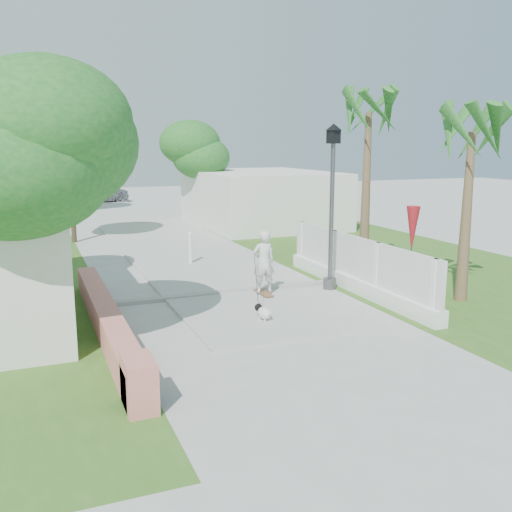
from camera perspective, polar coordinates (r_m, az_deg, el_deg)
name	(u,v)px	position (r m, az deg, el deg)	size (l,w,h in m)	color
ground	(338,380)	(9.94, 8.21, -12.19)	(90.00, 90.00, 0.00)	#B7B7B2
path_strip	(132,225)	(28.51, -12.31, 3.07)	(3.20, 36.00, 0.06)	#B7B7B2
curb	(224,293)	(15.12, -3.23, -3.68)	(6.50, 0.25, 0.10)	#999993
grass_right	(399,260)	(20.07, 14.13, -0.43)	(8.00, 20.00, 0.01)	#38621F
pink_wall	(109,324)	(12.05, -14.51, -6.64)	(0.45, 8.20, 0.80)	#CF766A
lattice_fence	(355,272)	(15.55, 9.92, -1.55)	(0.35, 7.00, 1.50)	white
building_right	(261,198)	(28.09, 0.50, 5.82)	(6.00, 8.00, 2.60)	silver
street_lamp	(332,201)	(15.42, 7.59, 5.51)	(0.44, 0.44, 4.44)	#59595E
bollard	(190,247)	(18.81, -6.58, 0.87)	(0.14, 0.14, 1.09)	white
patio_umbrella	(412,229)	(15.72, 15.38, 2.59)	(0.36, 0.36, 2.30)	#59595E
tree_left_near	(34,150)	(10.84, -21.31, 9.89)	(3.60, 3.60, 5.28)	#4C3826
tree_path_left	(69,146)	(23.90, -18.19, 10.38)	(3.40, 3.40, 5.23)	#4C3826
tree_path_right	(194,152)	(28.93, -6.20, 10.26)	(3.00, 3.00, 4.79)	#4C3826
tree_path_far	(60,146)	(33.89, -19.05, 10.40)	(3.20, 3.20, 5.17)	#4C3826
palm_far	(368,124)	(17.09, 11.19, 12.85)	(1.80, 1.80, 5.30)	brown
palm_near	(472,142)	(14.95, 20.75, 10.59)	(1.80, 1.80, 4.70)	brown
skateboarder	(259,274)	(14.05, 0.33, -1.78)	(1.15, 2.26, 1.73)	brown
dog	(263,312)	(12.80, 0.73, -5.65)	(0.37, 0.57, 0.40)	silver
parked_car	(94,192)	(39.81, -15.89, 6.22)	(1.84, 4.57, 1.56)	#A0A3A7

